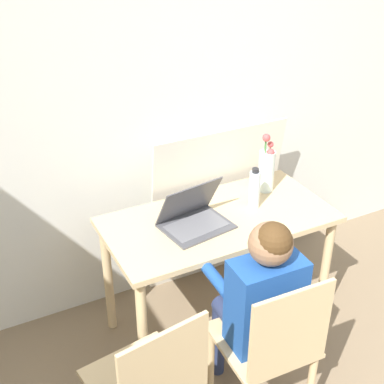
{
  "coord_description": "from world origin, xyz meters",
  "views": [
    {
      "loc": [
        -1.19,
        -0.33,
        2.22
      ],
      "look_at": [
        -0.14,
        1.71,
        0.91
      ],
      "focal_mm": 50.0,
      "sensor_mm": 36.0,
      "label": 1
    }
  ],
  "objects": [
    {
      "name": "cardboard_panel",
      "position": [
        0.21,
        2.09,
        0.53
      ],
      "size": [
        0.85,
        0.16,
        1.06
      ],
      "color": "silver",
      "rests_on": "ground_plane"
    },
    {
      "name": "laptop",
      "position": [
        -0.15,
        1.69,
        0.78
      ],
      "size": [
        0.37,
        0.3,
        0.24
      ],
      "rotation": [
        0.0,
        0.0,
        0.15
      ],
      "color": "#4C4C51",
      "rests_on": "dining_table"
    },
    {
      "name": "flower_vase",
      "position": [
        0.38,
        1.83,
        0.87
      ],
      "size": [
        0.09,
        0.09,
        0.35
      ],
      "color": "silver",
      "rests_on": "dining_table"
    },
    {
      "name": "chair_occupied",
      "position": [
        -0.1,
        1.03,
        0.46
      ],
      "size": [
        0.41,
        0.41,
        0.87
      ],
      "rotation": [
        0.0,
        0.0,
        3.11
      ],
      "color": "#D6B784",
      "rests_on": "ground_plane"
    },
    {
      "name": "person_seated",
      "position": [
        -0.1,
        1.14,
        0.68
      ],
      "size": [
        0.34,
        0.43,
        1.08
      ],
      "rotation": [
        0.0,
        0.0,
        3.11
      ],
      "color": "#1E4C9E",
      "rests_on": "ground_plane"
    },
    {
      "name": "wall_back",
      "position": [
        0.0,
        2.23,
        1.25
      ],
      "size": [
        6.4,
        0.05,
        2.5
      ],
      "color": "silver",
      "rests_on": "ground_plane"
    },
    {
      "name": "water_bottle",
      "position": [
        0.22,
        1.7,
        0.84
      ],
      "size": [
        0.06,
        0.06,
        0.23
      ],
      "color": "silver",
      "rests_on": "dining_table"
    },
    {
      "name": "dining_table",
      "position": [
        0.01,
        1.69,
        0.63
      ],
      "size": [
        1.2,
        0.6,
        0.73
      ],
      "color": "#D6B784",
      "rests_on": "ground_plane"
    }
  ]
}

